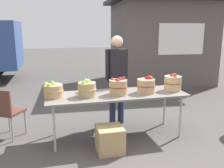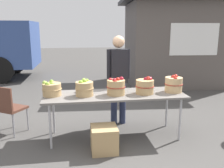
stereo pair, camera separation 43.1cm
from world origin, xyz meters
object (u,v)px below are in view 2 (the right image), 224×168
(apple_basket_green_0, at_px, (52,89))
(apple_basket_red_0, at_px, (116,87))
(apple_basket_red_1, at_px, (145,86))
(apple_basket_green_1, at_px, (84,88))
(folding_chair, at_px, (9,106))
(produce_crate, at_px, (104,139))
(vendor_adult, at_px, (118,73))
(apple_basket_red_2, at_px, (174,84))
(market_table, at_px, (115,96))

(apple_basket_green_0, xyz_separation_m, apple_basket_red_0, (1.03, -0.10, 0.03))
(apple_basket_red_1, bearing_deg, apple_basket_red_0, 179.80)
(apple_basket_green_1, relative_size, apple_basket_red_1, 0.96)
(folding_chair, bearing_deg, produce_crate, -177.37)
(apple_basket_green_0, distance_m, apple_basket_red_1, 1.51)
(apple_basket_green_0, relative_size, vendor_adult, 0.19)
(apple_basket_red_0, distance_m, vendor_adult, 0.65)
(apple_basket_green_0, xyz_separation_m, apple_basket_green_1, (0.52, -0.08, 0.01))
(apple_basket_green_1, distance_m, apple_basket_red_1, 0.99)
(apple_basket_green_0, bearing_deg, apple_basket_red_2, -1.94)
(apple_basket_green_1, distance_m, produce_crate, 0.86)
(apple_basket_green_0, bearing_deg, apple_basket_red_1, -3.86)
(apple_basket_green_1, relative_size, produce_crate, 0.78)
(apple_basket_red_0, height_order, produce_crate, apple_basket_red_0)
(apple_basket_red_0, relative_size, apple_basket_red_2, 1.01)
(apple_basket_red_0, bearing_deg, market_table, 103.60)
(produce_crate, bearing_deg, market_table, 64.45)
(apple_basket_red_2, height_order, folding_chair, apple_basket_red_2)
(apple_basket_green_1, xyz_separation_m, apple_basket_red_2, (1.50, 0.01, 0.01))
(apple_basket_red_2, xyz_separation_m, vendor_adult, (-0.84, 0.59, 0.10))
(apple_basket_red_1, bearing_deg, vendor_adult, 118.37)
(apple_basket_green_0, relative_size, apple_basket_red_2, 1.02)
(market_table, bearing_deg, vendor_adult, 74.23)
(apple_basket_green_0, xyz_separation_m, apple_basket_red_1, (1.51, -0.10, 0.02))
(apple_basket_green_1, bearing_deg, produce_crate, -60.59)
(apple_basket_red_0, xyz_separation_m, apple_basket_red_1, (0.48, -0.00, -0.01))
(vendor_adult, height_order, folding_chair, vendor_adult)
(market_table, bearing_deg, apple_basket_red_1, -6.20)
(apple_basket_green_0, bearing_deg, market_table, -2.70)
(apple_basket_red_1, xyz_separation_m, vendor_adult, (-0.34, 0.62, 0.11))
(apple_basket_red_2, relative_size, folding_chair, 0.36)
(apple_basket_green_1, xyz_separation_m, folding_chair, (-1.29, 0.40, -0.36))
(apple_basket_green_1, bearing_deg, folding_chair, 162.60)
(apple_basket_red_2, distance_m, produce_crate, 1.50)
(market_table, relative_size, apple_basket_green_0, 7.32)
(apple_basket_red_2, distance_m, folding_chair, 2.84)
(vendor_adult, bearing_deg, apple_basket_green_1, 36.78)
(apple_basket_green_1, bearing_deg, apple_basket_green_0, 171.12)
(vendor_adult, relative_size, produce_crate, 4.35)
(apple_basket_green_0, relative_size, apple_basket_red_1, 1.01)
(apple_basket_red_0, distance_m, apple_basket_red_2, 0.99)
(market_table, distance_m, apple_basket_red_1, 0.53)
(apple_basket_green_0, xyz_separation_m, apple_basket_red_2, (2.02, -0.07, 0.03))
(apple_basket_red_0, bearing_deg, vendor_adult, 76.60)
(produce_crate, bearing_deg, apple_basket_green_1, 119.41)
(produce_crate, bearing_deg, apple_basket_green_0, 145.18)
(vendor_adult, distance_m, folding_chair, 2.01)
(apple_basket_red_1, bearing_deg, market_table, 173.80)
(apple_basket_green_0, xyz_separation_m, produce_crate, (0.78, -0.54, -0.67))
(apple_basket_green_0, height_order, apple_basket_red_0, apple_basket_red_0)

